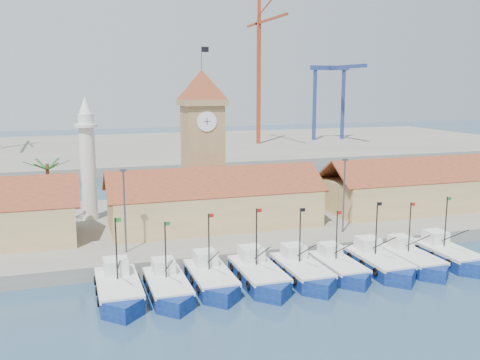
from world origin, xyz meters
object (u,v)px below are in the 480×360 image
object	(u,v)px
boat_4	(303,273)
clock_tower	(202,139)
boat_0	(119,291)
minaret	(88,158)

from	to	relation	value
boat_4	clock_tower	world-z (taller)	clock_tower
boat_0	minaret	bearing A→B (deg)	93.04
boat_4	clock_tower	bearing A→B (deg)	100.09
boat_0	boat_4	xyz separation A→B (m)	(17.91, -0.54, -0.03)
boat_4	clock_tower	size ratio (longest dim) A/B	0.44
boat_0	clock_tower	xyz separation A→B (m)	(13.66, 23.35, 11.15)
minaret	boat_0	bearing A→B (deg)	-86.96
clock_tower	minaret	world-z (taller)	clock_tower
clock_tower	minaret	xyz separation A→B (m)	(-15.00, 2.00, -2.23)
boat_4	minaret	distance (m)	33.48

